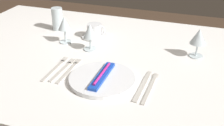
% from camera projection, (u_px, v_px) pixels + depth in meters
% --- Properties ---
extents(dining_table, '(1.80, 1.11, 0.74)m').
position_uv_depth(dining_table, '(112.00, 72.00, 1.34)').
color(dining_table, white).
rests_on(dining_table, ground).
extents(dinner_plate, '(0.26, 0.26, 0.02)m').
position_uv_depth(dinner_plate, '(102.00, 79.00, 1.11)').
color(dinner_plate, white).
rests_on(dinner_plate, dining_table).
extents(toothbrush_package, '(0.04, 0.21, 0.02)m').
position_uv_depth(toothbrush_package, '(102.00, 75.00, 1.10)').
color(toothbrush_package, blue).
rests_on(toothbrush_package, dinner_plate).
extents(fork_outer, '(0.02, 0.21, 0.00)m').
position_uv_depth(fork_outer, '(70.00, 70.00, 1.19)').
color(fork_outer, beige).
rests_on(fork_outer, dining_table).
extents(fork_inner, '(0.02, 0.20, 0.00)m').
position_uv_depth(fork_inner, '(64.00, 69.00, 1.20)').
color(fork_inner, beige).
rests_on(fork_inner, dining_table).
extents(fork_salad, '(0.02, 0.22, 0.00)m').
position_uv_depth(fork_salad, '(56.00, 68.00, 1.20)').
color(fork_salad, beige).
rests_on(fork_salad, dining_table).
extents(dinner_knife, '(0.02, 0.23, 0.00)m').
position_uv_depth(dinner_knife, '(142.00, 86.00, 1.08)').
color(dinner_knife, beige).
rests_on(dinner_knife, dining_table).
extents(spoon_soup, '(0.03, 0.23, 0.01)m').
position_uv_depth(spoon_soup, '(152.00, 84.00, 1.09)').
color(spoon_soup, beige).
rests_on(spoon_soup, dining_table).
extents(saucer_left, '(0.13, 0.13, 0.01)m').
position_uv_depth(saucer_left, '(95.00, 36.00, 1.50)').
color(saucer_left, white).
rests_on(saucer_left, dining_table).
extents(coffee_cup_left, '(0.10, 0.08, 0.06)m').
position_uv_depth(coffee_cup_left, '(95.00, 30.00, 1.48)').
color(coffee_cup_left, white).
rests_on(coffee_cup_left, saucer_left).
extents(wine_glass_centre, '(0.07, 0.07, 0.13)m').
position_uv_depth(wine_glass_centre, '(90.00, 32.00, 1.32)').
color(wine_glass_centre, silver).
rests_on(wine_glass_centre, dining_table).
extents(wine_glass_left, '(0.06, 0.06, 0.14)m').
position_uv_depth(wine_glass_left, '(64.00, 25.00, 1.40)').
color(wine_glass_left, silver).
rests_on(wine_glass_left, dining_table).
extents(wine_glass_right, '(0.07, 0.07, 0.14)m').
position_uv_depth(wine_glass_right, '(199.00, 38.00, 1.26)').
color(wine_glass_right, silver).
rests_on(wine_glass_right, dining_table).
extents(drink_tumbler, '(0.06, 0.06, 0.13)m').
position_uv_depth(drink_tumbler, '(58.00, 20.00, 1.57)').
color(drink_tumbler, silver).
rests_on(drink_tumbler, dining_table).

